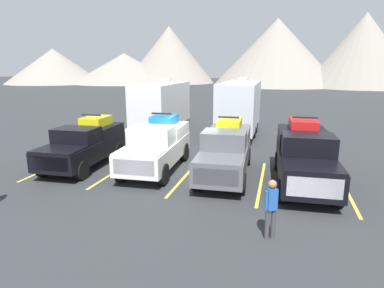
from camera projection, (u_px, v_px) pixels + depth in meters
ground_plane at (190, 170)px, 15.30m from camera, size 240.00×240.00×0.00m
pickup_truck_a at (85, 143)px, 15.88m from camera, size 2.34×5.32×2.41m
pickup_truck_b at (157, 144)px, 15.29m from camera, size 2.32×5.46×2.56m
pickup_truck_c at (226, 150)px, 14.49m from camera, size 2.26×5.84×2.50m
pickup_truck_d at (305, 155)px, 13.35m from camera, size 2.38×5.81×2.67m
lot_stripe_a at (59, 164)px, 16.31m from camera, size 0.12×5.50×0.01m
lot_stripe_b at (119, 169)px, 15.47m from camera, size 0.12×5.50×0.01m
lot_stripe_c at (186, 175)px, 14.64m from camera, size 0.12×5.50×0.01m
lot_stripe_d at (261, 182)px, 13.80m from camera, size 0.12×5.50×0.01m
lot_stripe_e at (346, 189)px, 12.96m from camera, size 0.12×5.50×0.01m
camper_trailer_a at (162, 104)px, 24.10m from camera, size 2.49×8.12×3.83m
camper_trailer_b at (240, 105)px, 22.86m from camera, size 2.48×8.60×3.96m
person_b at (271, 205)px, 9.03m from camera, size 0.35×0.30×1.74m
mountain_ridge at (291, 58)px, 79.92m from camera, size 150.09×42.81×16.37m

